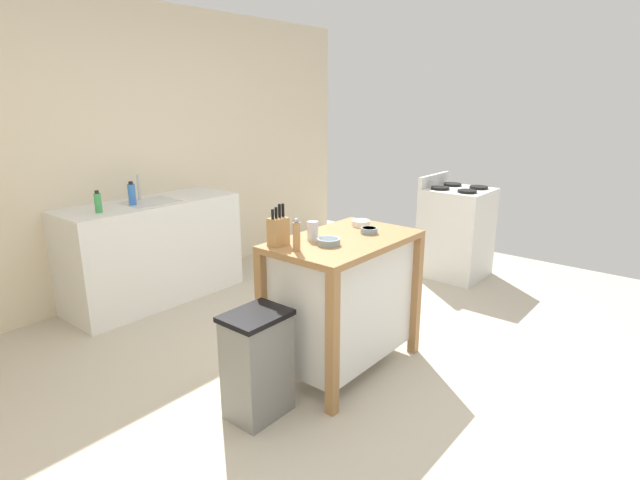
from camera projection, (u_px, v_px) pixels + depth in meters
name	position (u px, v px, depth m)	size (l,w,h in m)	color
ground_plane	(362.00, 377.00, 3.27)	(6.58, 6.58, 0.00)	#BCB29E
wall_back	(130.00, 152.00, 4.49)	(5.58, 0.10, 2.60)	beige
kitchen_island	(343.00, 296.00, 3.28)	(1.01, 0.62, 0.91)	#9E7042
knife_block	(278.00, 231.00, 2.99)	(0.11, 0.09, 0.25)	#AD7F4C
bowl_ceramic_small	(361.00, 223.00, 3.47)	(0.13, 0.13, 0.04)	silver
bowl_stoneware_deep	(329.00, 241.00, 3.02)	(0.14, 0.14, 0.04)	gray
bowl_ceramic_wide	(369.00, 230.00, 3.28)	(0.11, 0.11, 0.04)	gray
drinking_cup	(313.00, 231.00, 3.11)	(0.07, 0.07, 0.12)	silver
pepper_grinder	(297.00, 235.00, 2.88)	(0.04, 0.04, 0.20)	#AD7F4C
trash_bin	(257.00, 364.00, 2.81)	(0.36, 0.28, 0.63)	slate
sink_counter	(153.00, 251.00, 4.46)	(1.54, 0.60, 0.90)	silver
sink_faucet	(139.00, 187.00, 4.39)	(0.02, 0.02, 0.22)	#B7BCC1
bottle_dish_soap	(98.00, 203.00, 3.89)	(0.05, 0.05, 0.18)	green
bottle_hand_soap	(132.00, 194.00, 4.18)	(0.06, 0.06, 0.20)	blue
stove	(456.00, 232.00, 5.06)	(0.60, 0.60, 1.02)	silver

